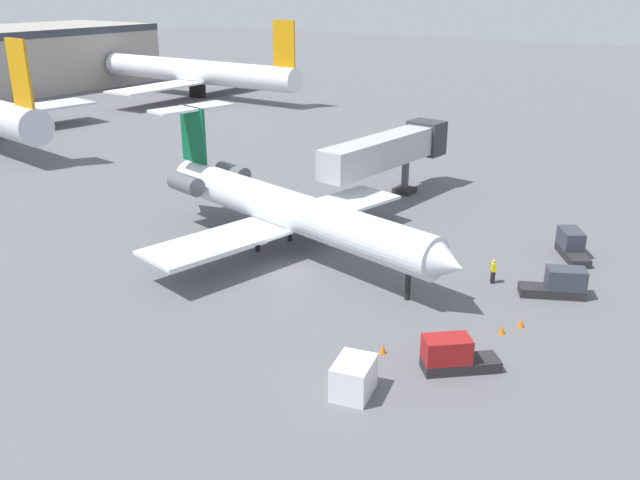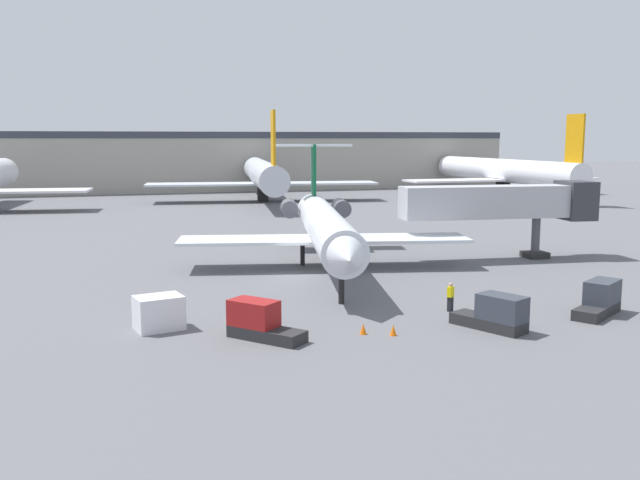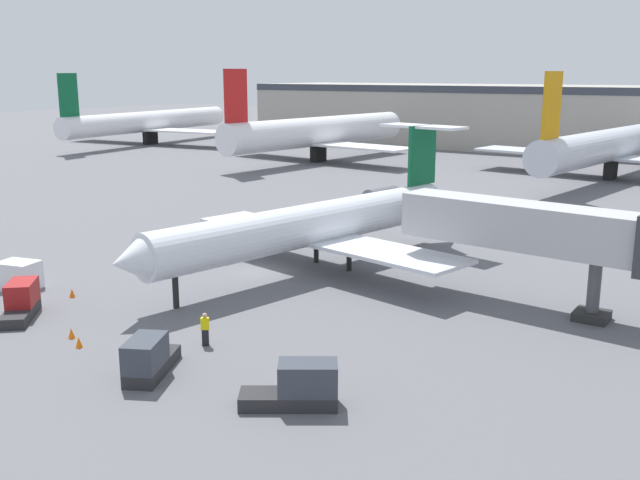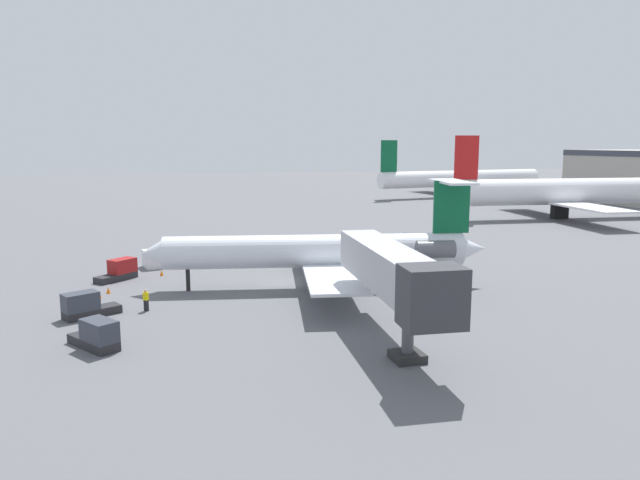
# 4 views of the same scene
# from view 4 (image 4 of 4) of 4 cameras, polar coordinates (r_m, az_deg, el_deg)

# --- Properties ---
(ground_plane) EXTENTS (400.00, 400.00, 0.10)m
(ground_plane) POSITION_cam_4_polar(r_m,az_deg,el_deg) (54.10, -3.14, -4.16)
(ground_plane) COLOR #5B5B60
(regional_jet) EXTENTS (22.60, 29.96, 9.32)m
(regional_jet) POSITION_cam_4_polar(r_m,az_deg,el_deg) (51.38, 0.46, -0.99)
(regional_jet) COLOR silver
(regional_jet) RESTS_ON ground_plane
(jet_bridge) EXTENTS (16.47, 4.41, 6.34)m
(jet_bridge) POSITION_cam_4_polar(r_m,az_deg,el_deg) (36.48, 7.30, -3.26)
(jet_bridge) COLOR #ADADB2
(jet_bridge) RESTS_ON ground_plane
(ground_crew_marshaller) EXTENTS (0.48, 0.44, 1.69)m
(ground_crew_marshaller) POSITION_cam_4_polar(r_m,az_deg,el_deg) (46.73, -16.43, -5.56)
(ground_crew_marshaller) COLOR black
(ground_crew_marshaller) RESTS_ON ground_plane
(baggage_tug_lead) EXTENTS (4.11, 3.36, 1.90)m
(baggage_tug_lead) POSITION_cam_4_polar(r_m,az_deg,el_deg) (39.36, -20.71, -8.62)
(baggage_tug_lead) COLOR #262628
(baggage_tug_lead) RESTS_ON ground_plane
(baggage_tug_trailing) EXTENTS (3.72, 3.91, 1.90)m
(baggage_tug_trailing) POSITION_cam_4_polar(r_m,az_deg,el_deg) (58.10, -18.75, -2.81)
(baggage_tug_trailing) COLOR #262628
(baggage_tug_trailing) RESTS_ON ground_plane
(baggage_tug_spare) EXTENTS (3.03, 4.21, 1.90)m
(baggage_tug_spare) POSITION_cam_4_polar(r_m,az_deg,el_deg) (46.50, -21.65, -5.94)
(baggage_tug_spare) COLOR #262628
(baggage_tug_spare) RESTS_ON ground_plane
(cargo_container_uld) EXTENTS (2.71, 2.27, 1.77)m
(cargo_container_uld) POSITION_cam_4_polar(r_m,az_deg,el_deg) (62.65, -15.79, -1.76)
(cargo_container_uld) COLOR silver
(cargo_container_uld) RESTS_ON ground_plane
(traffic_cone_near) EXTENTS (0.36, 0.36, 0.55)m
(traffic_cone_near) POSITION_cam_4_polar(r_m,az_deg,el_deg) (51.89, -20.50, -4.97)
(traffic_cone_near) COLOR orange
(traffic_cone_near) RESTS_ON ground_plane
(traffic_cone_mid) EXTENTS (0.36, 0.36, 0.55)m
(traffic_cone_mid) POSITION_cam_4_polar(r_m,az_deg,el_deg) (53.19, -19.72, -4.58)
(traffic_cone_mid) COLOR orange
(traffic_cone_mid) RESTS_ON ground_plane
(traffic_cone_far) EXTENTS (0.36, 0.36, 0.55)m
(traffic_cone_far) POSITION_cam_4_polar(r_m,az_deg,el_deg) (58.70, -15.01, -3.07)
(traffic_cone_far) COLOR orange
(traffic_cone_far) RESTS_ON ground_plane
(parked_airliner_west_end) EXTENTS (36.64, 43.27, 13.18)m
(parked_airliner_west_end) POSITION_cam_4_polar(r_m,az_deg,el_deg) (144.08, 13.38, 5.75)
(parked_airliner_west_end) COLOR white
(parked_airliner_west_end) RESTS_ON ground_plane
(parked_airliner_west_mid) EXTENTS (32.31, 38.14, 13.75)m
(parked_airliner_west_mid) POSITION_cam_4_polar(r_m,az_deg,el_deg) (106.55, 22.11, 4.30)
(parked_airliner_west_mid) COLOR white
(parked_airliner_west_mid) RESTS_ON ground_plane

